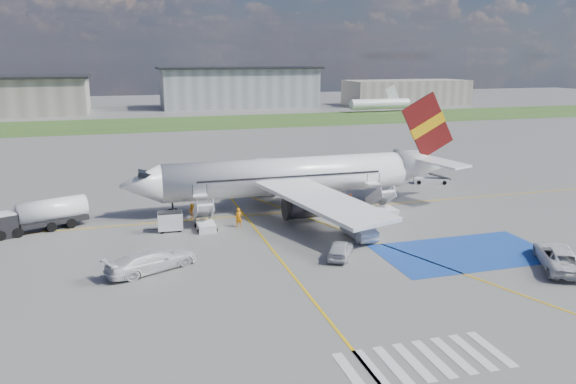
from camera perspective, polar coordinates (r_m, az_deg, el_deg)
name	(u,v)px	position (r m, az deg, el deg)	size (l,w,h in m)	color
ground	(333,249)	(47.52, 4.64, -5.78)	(400.00, 400.00, 0.00)	#60605E
grass_strip	(192,123)	(138.60, -9.72, 6.92)	(400.00, 30.00, 0.01)	#2D4C1E
taxiway_line_main	(292,212)	(58.34, 0.40, -2.03)	(120.00, 0.20, 0.01)	gold
taxiway_line_cross	(317,306)	(37.21, 2.96, -11.44)	(0.20, 60.00, 0.01)	gold
taxiway_line_diag	(292,212)	(58.34, 0.40, -2.03)	(0.20, 60.00, 0.01)	gold
staging_box	(465,253)	(48.66, 17.50, -5.92)	(14.00, 8.00, 0.01)	#193F97
crosswalk	(424,360)	(32.00, 13.62, -16.29)	(9.00, 4.00, 0.01)	silver
terminal_centre	(239,88)	(180.69, -4.99, 10.50)	(48.00, 18.00, 12.00)	gray
terminal_east	(406,92)	(193.12, 11.91, 9.87)	(40.00, 16.00, 8.00)	gray
airliner	(300,175)	(59.82, 1.23, 1.70)	(36.81, 32.95, 11.92)	white
airstairs_fwd	(205,222)	(53.10, -8.41, -3.08)	(1.90, 5.20, 3.60)	white
airstairs_aft	(385,208)	(58.45, 9.83, -1.58)	(1.90, 5.20, 3.60)	white
fuel_tanker	(41,218)	(56.81, -23.79, -2.42)	(8.50, 5.07, 2.83)	black
gpu_cart	(170,222)	(52.96, -11.88, -3.03)	(2.29, 1.54, 1.86)	white
belt_loader	(431,181)	(73.53, 14.33, 1.10)	(4.71, 2.90, 1.36)	white
car_silver_a	(340,249)	(45.40, 5.35, -5.79)	(1.69, 4.19, 1.43)	silver
car_silver_b	(359,229)	(50.31, 7.21, -3.78)	(1.69, 4.85, 1.60)	silver
van_white_a	(559,253)	(47.94, 25.83, -5.62)	(2.64, 5.74, 2.15)	silver
van_white_b	(152,257)	(43.65, -13.67, -6.45)	(2.20, 5.42, 2.12)	silver
crew_fwd	(239,217)	(53.29, -5.02, -2.58)	(0.67, 0.44, 1.85)	orange
crew_nose	(192,212)	(56.19, -9.71, -1.98)	(0.80, 0.62, 1.65)	orange
crew_aft	(350,202)	(59.16, 6.35, -1.03)	(1.02, 0.43, 1.74)	#F2600C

